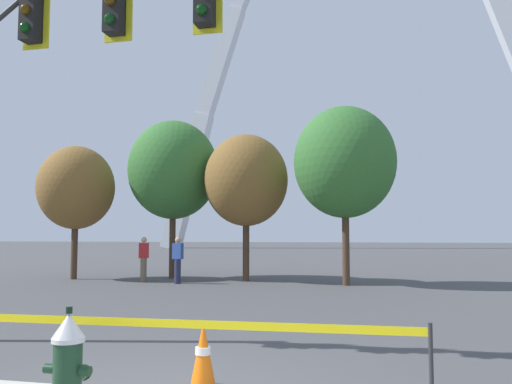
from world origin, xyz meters
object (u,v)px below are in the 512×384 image
object	(u,v)px
fire_hydrant	(68,365)
pedestrian_standing_center	(144,259)
traffic_cone_by_hydrant	(203,356)
traffic_signal_gantry	(6,56)
monument_arch	(357,61)
pedestrian_walking_left	(178,260)

from	to	relation	value
fire_hydrant	pedestrian_standing_center	distance (m)	14.11
traffic_cone_by_hydrant	pedestrian_standing_center	xyz separation A→B (m)	(-6.30, 11.99, 0.46)
traffic_signal_gantry	pedestrian_standing_center	distance (m)	11.52
fire_hydrant	traffic_cone_by_hydrant	bearing A→B (deg)	48.51
fire_hydrant	monument_arch	distance (m)	64.79
traffic_cone_by_hydrant	monument_arch	xyz separation A→B (m)	(-0.28, 59.58, 22.89)
traffic_cone_by_hydrant	pedestrian_standing_center	world-z (taller)	pedestrian_standing_center
pedestrian_standing_center	traffic_signal_gantry	bearing A→B (deg)	-76.21
traffic_signal_gantry	pedestrian_standing_center	world-z (taller)	traffic_signal_gantry
traffic_cone_by_hydrant	pedestrian_walking_left	size ratio (longest dim) A/B	0.46
pedestrian_walking_left	monument_arch	bearing A→B (deg)	84.55
monument_arch	pedestrian_walking_left	world-z (taller)	monument_arch
traffic_cone_by_hydrant	monument_arch	distance (m)	63.83
monument_arch	pedestrian_standing_center	distance (m)	52.96
traffic_cone_by_hydrant	traffic_signal_gantry	xyz separation A→B (m)	(-3.70, 1.36, 4.05)
traffic_signal_gantry	pedestrian_walking_left	distance (m)	10.91
monument_arch	fire_hydrant	bearing A→B (deg)	-90.62
monument_arch	pedestrian_walking_left	size ratio (longest dim) A/B	33.42
monument_arch	pedestrian_standing_center	size ratio (longest dim) A/B	33.42
fire_hydrant	pedestrian_standing_center	size ratio (longest dim) A/B	0.62
traffic_cone_by_hydrant	traffic_signal_gantry	size ratio (longest dim) A/B	0.09
monument_arch	pedestrian_walking_left	bearing A→B (deg)	-95.45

